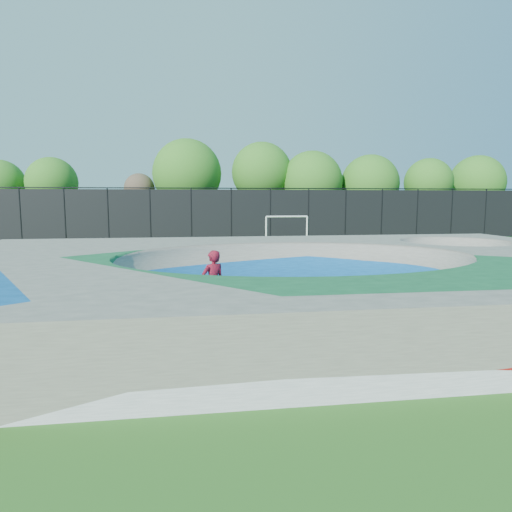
{
  "coord_description": "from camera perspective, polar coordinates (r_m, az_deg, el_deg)",
  "views": [
    {
      "loc": [
        -3.23,
        -13.5,
        3.19
      ],
      "look_at": [
        -0.78,
        3.0,
        1.1
      ],
      "focal_mm": 32.0,
      "sensor_mm": 36.0,
      "label": 1
    }
  ],
  "objects": [
    {
      "name": "treeline",
      "position": [
        40.03,
        0.25,
        9.53
      ],
      "size": [
        52.6,
        6.37,
        8.28
      ],
      "color": "#453222",
      "rests_on": "ground"
    },
    {
      "name": "soccer_goal",
      "position": [
        32.32,
        3.87,
        3.95
      ],
      "size": [
        3.07,
        0.12,
        2.03
      ],
      "color": "silver",
      "rests_on": "ground"
    },
    {
      "name": "fence",
      "position": [
        34.67,
        -3.1,
        5.31
      ],
      "size": [
        48.09,
        0.09,
        4.04
      ],
      "color": "black",
      "rests_on": "ground"
    },
    {
      "name": "skate_deck",
      "position": [
        14.1,
        4.93,
        -2.85
      ],
      "size": [
        22.0,
        14.0,
        1.5
      ],
      "primitive_type": "cube",
      "color": "gray",
      "rests_on": "ground"
    },
    {
      "name": "ground",
      "position": [
        14.24,
        4.9,
        -5.82
      ],
      "size": [
        120.0,
        120.0,
        0.0
      ],
      "primitive_type": "plane",
      "color": "#235617",
      "rests_on": "ground"
    },
    {
      "name": "skater",
      "position": [
        12.35,
        -5.38,
        -3.49
      ],
      "size": [
        0.79,
        0.7,
        1.83
      ],
      "primitive_type": "imported",
      "rotation": [
        0.0,
        0.0,
        3.62
      ],
      "color": "red",
      "rests_on": "ground"
    },
    {
      "name": "skateboard",
      "position": [
        12.55,
        -5.33,
        -7.49
      ],
      "size": [
        0.76,
        0.64,
        0.05
      ],
      "primitive_type": "cube",
      "rotation": [
        0.0,
        0.0,
        0.64
      ],
      "color": "black",
      "rests_on": "ground"
    }
  ]
}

